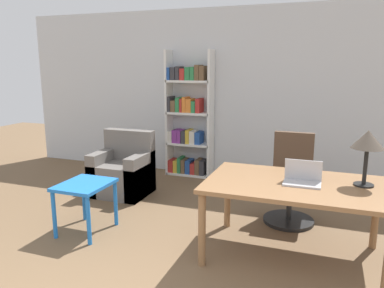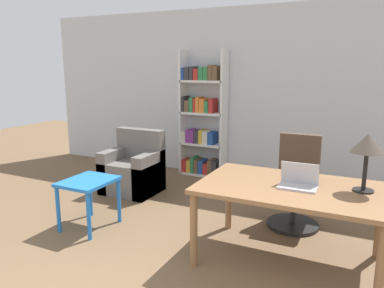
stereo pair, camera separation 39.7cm
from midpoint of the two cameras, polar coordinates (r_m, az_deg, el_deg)
The scene contains 8 objects.
wall_back at distance 6.00m, azimuth 12.22°, elevation 7.23°, with size 8.00×0.06×2.70m.
desk at distance 3.60m, azimuth 17.91°, elevation -7.42°, with size 1.64×1.03×0.74m.
laptop at distance 3.54m, azimuth 19.04°, elevation -5.55°, with size 0.33×0.21×0.22m.
table_lamp at distance 3.57m, azimuth 28.13°, elevation -0.23°, with size 0.29×0.29×0.51m.
office_chair at distance 4.51m, azimuth 18.01°, elevation -6.29°, with size 0.59×0.59×1.04m.
side_table_blue at distance 4.32m, azimuth -12.98°, elevation -6.59°, with size 0.50×0.59×0.56m.
armchair at distance 5.47m, azimuth -6.92°, elevation -4.10°, with size 0.76×0.66×0.89m.
bookshelf at distance 6.15m, azimuth 3.32°, elevation 3.45°, with size 0.77×0.28×2.06m.
Camera 2 is at (1.60, -1.20, 1.82)m, focal length 35.00 mm.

